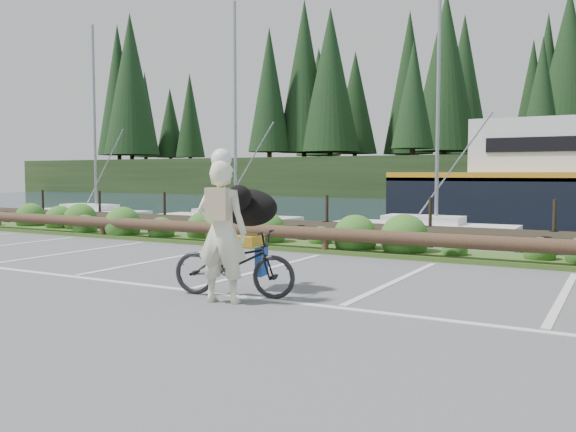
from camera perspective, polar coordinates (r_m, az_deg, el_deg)
name	(u,v)px	position (r m, az deg, el deg)	size (l,w,h in m)	color
ground	(202,286)	(10.05, -8.01, -6.52)	(72.00, 72.00, 0.00)	#535355
vegetation_strip	(338,248)	(14.57, 4.67, -3.02)	(34.00, 1.60, 0.10)	#3D5B21
log_rail	(325,254)	(13.95, 3.48, -3.54)	(32.00, 0.30, 0.60)	#443021
bicycle	(234,263)	(9.10, -5.08, -4.42)	(0.66, 1.90, 1.00)	black
cyclist	(222,232)	(8.63, -6.20, -1.49)	(0.73, 0.48, 2.01)	beige
dog	(248,208)	(9.58, -3.76, 0.79)	(1.02, 0.50, 0.59)	black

